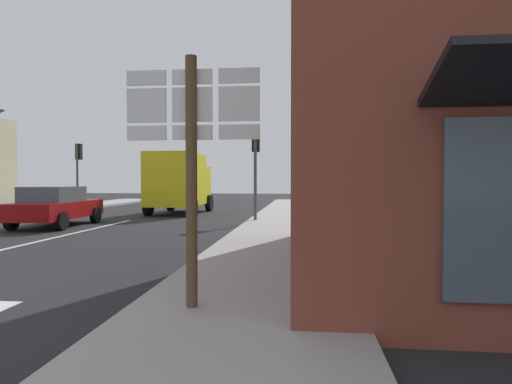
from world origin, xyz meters
TOP-DOWN VIEW (x-y plane):
  - ground_plane at (0.00, 10.00)m, footprint 80.00×80.00m
  - sidewalk_right at (6.55, 8.00)m, footprint 2.88×44.00m
  - lane_centre_stripe at (0.00, 6.00)m, footprint 0.16×12.00m
  - sedan_far at (-1.77, 9.50)m, footprint 2.14×4.29m
  - delivery_truck at (1.01, 16.03)m, footprint 2.54×5.03m
  - route_sign_post at (5.91, -0.29)m, footprint 1.66×0.14m
  - traffic_light_near_right at (5.41, 11.57)m, footprint 0.30×0.49m
  - traffic_light_far_left at (-5.41, 17.86)m, footprint 0.30×0.49m

SIDE VIEW (x-z plane):
  - ground_plane at x=0.00m, z-range 0.00..0.00m
  - lane_centre_stripe at x=0.00m, z-range 0.00..0.01m
  - sidewalk_right at x=6.55m, z-range 0.00..0.14m
  - sedan_far at x=-1.77m, z-range 0.03..1.50m
  - delivery_truck at x=1.01m, z-range 0.13..3.18m
  - route_sign_post at x=5.91m, z-range 0.40..3.60m
  - traffic_light_near_right at x=5.41m, z-range 0.90..4.63m
  - traffic_light_far_left at x=-5.41m, z-range 0.91..4.69m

